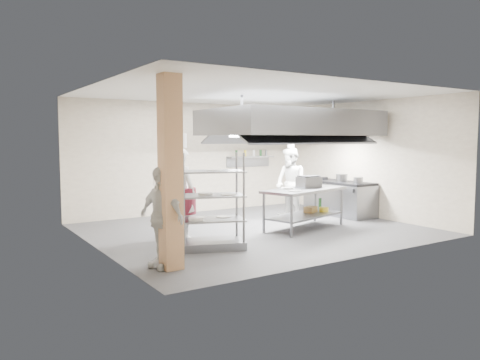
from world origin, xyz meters
TOP-DOWN VIEW (x-y plane):
  - floor at (0.00, 0.00)m, footprint 7.00×7.00m
  - ceiling at (0.00, 0.00)m, footprint 7.00×7.00m
  - wall_back at (0.00, 3.00)m, footprint 7.00×0.00m
  - wall_left at (-3.50, 0.00)m, footprint 0.00×6.00m
  - wall_right at (3.50, 0.00)m, footprint 0.00×6.00m
  - column at (-2.90, -1.90)m, footprint 0.30×0.30m
  - exhaust_hood at (1.30, 0.40)m, footprint 4.00×2.50m
  - hood_strip_a at (0.40, 0.40)m, footprint 1.60×0.12m
  - hood_strip_b at (2.20, 0.40)m, footprint 1.60×0.12m
  - wall_shelf at (1.80, 2.84)m, footprint 1.50×0.28m
  - island at (1.00, -0.50)m, footprint 2.31×1.42m
  - island_worktop at (1.00, -0.50)m, footprint 2.31×1.42m
  - island_undershelf at (1.00, -0.50)m, footprint 2.12×1.29m
  - pass_rack at (-1.71, -1.05)m, footprint 1.35×1.05m
  - cooking_range at (3.08, 0.50)m, footprint 0.80×2.00m
  - range_top at (3.08, 0.50)m, footprint 0.78×1.96m
  - chef_head at (-1.84, -0.03)m, footprint 0.70×0.80m
  - chef_line at (1.60, 0.74)m, footprint 0.74×0.92m
  - chef_plating at (-3.00, -1.75)m, footprint 0.66×1.01m
  - griddle at (1.30, -0.30)m, footprint 0.51×0.41m
  - wicker_basket at (1.33, -0.33)m, footprint 0.37×0.32m
  - stockpot at (2.99, 0.34)m, footprint 0.30×0.30m
  - plate_stack at (-1.71, -1.05)m, footprint 0.28×0.28m

SIDE VIEW (x-z plane):
  - floor at x=0.00m, z-range 0.00..0.00m
  - island_undershelf at x=1.00m, z-range 0.28..0.32m
  - wicker_basket at x=1.33m, z-range 0.32..0.46m
  - cooking_range at x=3.08m, z-range 0.00..0.84m
  - island at x=1.00m, z-range 0.00..0.91m
  - plate_stack at x=-1.71m, z-range 0.54..0.60m
  - chef_plating at x=-3.00m, z-range 0.00..1.60m
  - range_top at x=3.08m, z-range 0.84..0.90m
  - island_worktop at x=1.00m, z-range 0.85..0.91m
  - pass_rack at x=-1.71m, z-range 0.00..1.77m
  - chef_line at x=1.60m, z-range 0.00..1.80m
  - chef_head at x=-1.84m, z-range 0.00..1.86m
  - stockpot at x=2.99m, z-range 0.90..1.11m
  - griddle at x=1.30m, z-range 0.91..1.15m
  - wall_back at x=0.00m, z-range -2.00..5.00m
  - wall_left at x=-3.50m, z-range -1.50..4.50m
  - wall_right at x=3.50m, z-range -1.50..4.50m
  - column at x=-2.90m, z-range 0.00..3.00m
  - wall_shelf at x=1.80m, z-range 1.48..1.52m
  - hood_strip_a at x=0.40m, z-range 2.06..2.10m
  - hood_strip_b at x=2.20m, z-range 2.06..2.10m
  - exhaust_hood at x=1.30m, z-range 2.10..2.70m
  - ceiling at x=0.00m, z-range 3.00..3.00m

